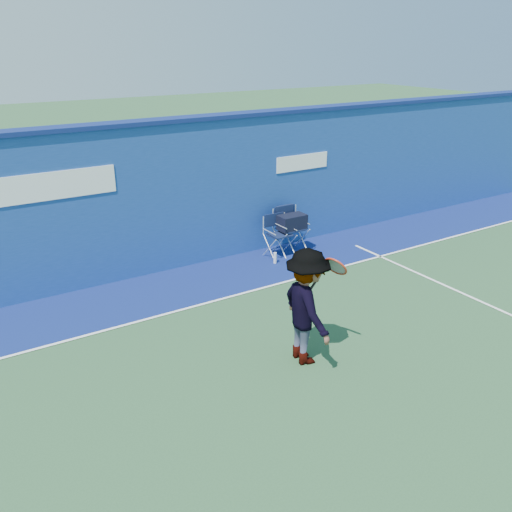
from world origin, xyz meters
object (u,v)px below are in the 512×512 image
directors_chair_left (291,234)px  water_bottle (275,258)px  tennis_player (307,307)px  directors_chair_right (279,244)px

directors_chair_left → water_bottle: bearing=-150.7°
water_bottle → tennis_player: size_ratio=0.14×
directors_chair_left → directors_chair_right: directors_chair_left is taller
water_bottle → tennis_player: 3.85m
directors_chair_left → water_bottle: 0.83m
directors_chair_left → water_bottle: directors_chair_left is taller
directors_chair_left → directors_chair_right: size_ratio=1.12×
water_bottle → directors_chair_right: bearing=44.0°
water_bottle → tennis_player: (-1.71, -3.36, 0.77)m
tennis_player → directors_chair_right: bearing=61.1°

